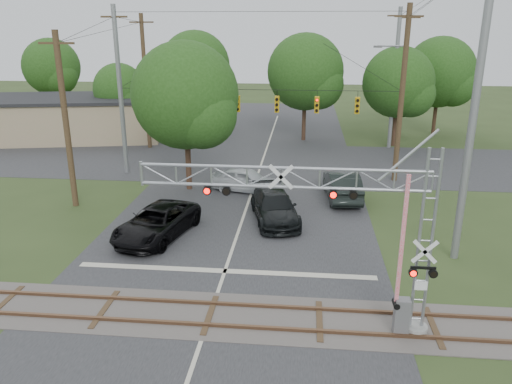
# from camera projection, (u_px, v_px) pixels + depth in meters

# --- Properties ---
(ground) EXTENTS (160.00, 160.00, 0.00)m
(ground) POSITION_uv_depth(u_px,v_px,m) (199.00, 349.00, 16.43)
(ground) COLOR #2C3B1B
(ground) RESTS_ON ground
(road_main) EXTENTS (14.00, 90.00, 0.02)m
(road_main) POSITION_uv_depth(u_px,v_px,m) (239.00, 231.00, 25.87)
(road_main) COLOR #28282B
(road_main) RESTS_ON ground
(road_cross) EXTENTS (90.00, 12.00, 0.02)m
(road_cross) POSITION_uv_depth(u_px,v_px,m) (262.00, 162.00, 39.08)
(road_cross) COLOR #28282B
(road_cross) RESTS_ON ground
(railroad_track) EXTENTS (90.00, 3.20, 0.17)m
(railroad_track) POSITION_uv_depth(u_px,v_px,m) (210.00, 315.00, 18.31)
(railroad_track) COLOR #4F4945
(railroad_track) RESTS_ON ground
(crossing_gantry) EXTENTS (9.86, 0.84, 6.58)m
(crossing_gantry) POSITION_uv_depth(u_px,v_px,m) (337.00, 221.00, 16.28)
(crossing_gantry) COLOR gray
(crossing_gantry) RESTS_ON ground
(traffic_signal_span) EXTENTS (19.34, 0.36, 11.50)m
(traffic_signal_span) POSITION_uv_depth(u_px,v_px,m) (271.00, 96.00, 33.44)
(traffic_signal_span) COLOR gray
(traffic_signal_span) RESTS_ON ground
(pickup_black) EXTENTS (3.84, 6.05, 1.55)m
(pickup_black) POSITION_uv_depth(u_px,v_px,m) (157.00, 223.00, 24.94)
(pickup_black) COLOR black
(pickup_black) RESTS_ON ground
(car_dark) EXTENTS (3.33, 5.73, 1.56)m
(car_dark) POSITION_uv_depth(u_px,v_px,m) (275.00, 207.00, 27.09)
(car_dark) COLOR black
(car_dark) RESTS_ON ground
(sedan_silver) EXTENTS (4.79, 2.85, 1.53)m
(sedan_silver) POSITION_uv_depth(u_px,v_px,m) (246.00, 180.00, 31.90)
(sedan_silver) COLOR #B8BDC1
(sedan_silver) RESTS_ON ground
(suv_dark) EXTENTS (2.25, 5.37, 1.73)m
(suv_dark) POSITION_uv_depth(u_px,v_px,m) (342.00, 185.00, 30.56)
(suv_dark) COLOR black
(suv_dark) RESTS_ON ground
(commercial_building) EXTENTS (17.96, 11.62, 3.87)m
(commercial_building) POSITION_uv_depth(u_px,v_px,m) (73.00, 117.00, 46.91)
(commercial_building) COLOR #938662
(commercial_building) RESTS_ON ground
(streetlight) EXTENTS (2.39, 0.25, 8.96)m
(streetlight) POSITION_uv_depth(u_px,v_px,m) (399.00, 99.00, 36.91)
(streetlight) COLOR gray
(streetlight) RESTS_ON ground
(utility_poles) EXTENTS (24.55, 27.47, 13.43)m
(utility_poles) POSITION_uv_depth(u_px,v_px,m) (306.00, 88.00, 35.51)
(utility_poles) COLOR #3C291B
(utility_poles) RESTS_ON ground
(treeline) EXTENTS (58.15, 31.37, 9.80)m
(treeline) POSITION_uv_depth(u_px,v_px,m) (281.00, 77.00, 43.29)
(treeline) COLOR #3A261A
(treeline) RESTS_ON ground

